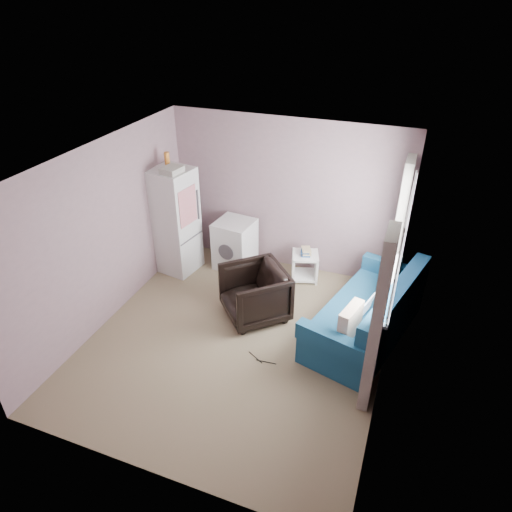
{
  "coord_description": "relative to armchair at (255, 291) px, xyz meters",
  "views": [
    {
      "loc": [
        1.9,
        -4.32,
        4.17
      ],
      "look_at": [
        0.05,
        0.6,
        1.0
      ],
      "focal_mm": 32.0,
      "sensor_mm": 36.0,
      "label": 1
    }
  ],
  "objects": [
    {
      "name": "fridge",
      "position": [
        -1.65,
        0.76,
        0.46
      ],
      "size": [
        0.7,
        0.69,
        1.99
      ],
      "rotation": [
        0.0,
        0.0,
        -0.16
      ],
      "color": "silver",
      "rests_on": "ground"
    },
    {
      "name": "side_table",
      "position": [
        0.41,
        1.2,
        -0.16
      ],
      "size": [
        0.51,
        0.51,
        0.56
      ],
      "rotation": [
        0.0,
        0.0,
        0.3
      ],
      "color": "white",
      "rests_on": "ground"
    },
    {
      "name": "window_dressing",
      "position": [
        1.75,
        0.12,
        0.68
      ],
      "size": [
        0.17,
        2.62,
        2.18
      ],
      "color": "white",
      "rests_on": "ground"
    },
    {
      "name": "floor_cables",
      "position": [
        0.4,
        -0.83,
        -0.42
      ],
      "size": [
        0.41,
        0.14,
        0.01
      ],
      "rotation": [
        0.0,
        0.0,
        -0.19
      ],
      "color": "black",
      "rests_on": "ground"
    },
    {
      "name": "room",
      "position": [
        -0.02,
        -0.58,
        0.83
      ],
      "size": [
        3.84,
        4.24,
        2.54
      ],
      "color": "#847357",
      "rests_on": "ground"
    },
    {
      "name": "armchair",
      "position": [
        0.0,
        0.0,
        0.0
      ],
      "size": [
        1.13,
        1.13,
        0.85
      ],
      "primitive_type": "imported",
      "rotation": [
        0.0,
        0.0,
        -0.83
      ],
      "color": "black",
      "rests_on": "ground"
    },
    {
      "name": "sofa",
      "position": [
        1.59,
        0.11,
        -0.09
      ],
      "size": [
        1.45,
        2.25,
        0.93
      ],
      "rotation": [
        0.0,
        0.0,
        -0.26
      ],
      "color": "#1A5378",
      "rests_on": "ground"
    },
    {
      "name": "washing_machine",
      "position": [
        -0.79,
        1.15,
        0.01
      ],
      "size": [
        0.65,
        0.65,
        0.83
      ],
      "rotation": [
        0.0,
        0.0,
        -0.11
      ],
      "color": "silver",
      "rests_on": "ground"
    }
  ]
}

